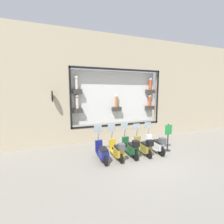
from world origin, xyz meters
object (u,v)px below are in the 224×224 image
scooter_green_2 (131,147)px  scooter_navy_4 (102,152)px  scooter_white_0 (156,144)px  scooter_yellow_3 (117,150)px  scooter_olive_1 (144,146)px  shop_sign_post (168,137)px

scooter_green_2 → scooter_navy_4: 1.53m
scooter_white_0 → scooter_green_2: (0.01, 1.53, 0.01)m
scooter_white_0 → scooter_yellow_3: size_ratio=1.01×
scooter_white_0 → scooter_navy_4: size_ratio=1.00×
scooter_white_0 → scooter_navy_4: (0.06, 3.06, -0.05)m
scooter_olive_1 → scooter_green_2: (0.02, 0.77, 0.03)m
scooter_white_0 → scooter_olive_1: 0.77m
scooter_olive_1 → scooter_navy_4: 2.30m
scooter_green_2 → scooter_yellow_3: (-0.01, 0.77, -0.03)m
scooter_white_0 → scooter_navy_4: bearing=88.9°
scooter_olive_1 → scooter_green_2: bearing=88.6°
scooter_green_2 → scooter_olive_1: bearing=-91.4°
scooter_olive_1 → scooter_green_2: scooter_green_2 is taller
scooter_white_0 → shop_sign_post: bearing=-89.3°
scooter_olive_1 → scooter_yellow_3: 1.53m
scooter_white_0 → scooter_yellow_3: (-0.01, 2.30, -0.01)m
shop_sign_post → scooter_olive_1: bearing=90.7°
scooter_white_0 → shop_sign_post: scooter_white_0 is taller
scooter_yellow_3 → scooter_green_2: bearing=-88.9°
scooter_olive_1 → shop_sign_post: (0.02, -1.57, 0.37)m
scooter_yellow_3 → shop_sign_post: 3.12m
scooter_white_0 → scooter_green_2: scooter_green_2 is taller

